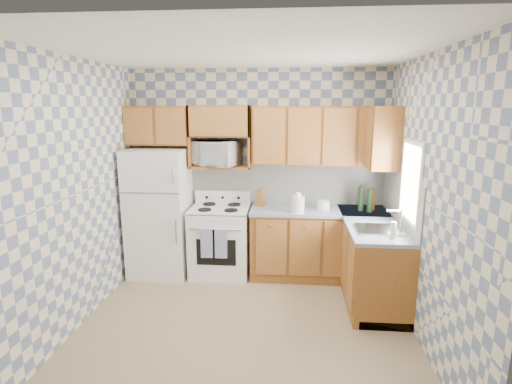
% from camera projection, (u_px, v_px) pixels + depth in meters
% --- Properties ---
extents(floor, '(3.40, 3.40, 0.00)m').
position_uv_depth(floor, '(245.00, 325.00, 4.14)').
color(floor, '#8A7858').
rests_on(floor, ground).
extents(back_wall, '(3.40, 0.02, 2.70)m').
position_uv_depth(back_wall, '(258.00, 171.00, 5.41)').
color(back_wall, slate).
rests_on(back_wall, ground).
extents(right_wall, '(0.02, 3.20, 2.70)m').
position_uv_depth(right_wall, '(426.00, 202.00, 3.71)').
color(right_wall, slate).
rests_on(right_wall, ground).
extents(backsplash_back, '(2.60, 0.02, 0.56)m').
position_uv_depth(backsplash_back, '(287.00, 183.00, 5.40)').
color(backsplash_back, silver).
rests_on(backsplash_back, back_wall).
extents(backsplash_right, '(0.02, 1.60, 0.56)m').
position_uv_depth(backsplash_right, '(400.00, 198.00, 4.52)').
color(backsplash_right, silver).
rests_on(backsplash_right, right_wall).
extents(refrigerator, '(0.75, 0.70, 1.68)m').
position_uv_depth(refrigerator, '(160.00, 212.00, 5.28)').
color(refrigerator, white).
rests_on(refrigerator, floor).
extents(stove_body, '(0.76, 0.65, 0.90)m').
position_uv_depth(stove_body, '(221.00, 241.00, 5.32)').
color(stove_body, white).
rests_on(stove_body, floor).
extents(cooktop, '(0.76, 0.65, 0.02)m').
position_uv_depth(cooktop, '(220.00, 209.00, 5.23)').
color(cooktop, silver).
rests_on(cooktop, stove_body).
extents(backguard, '(0.76, 0.08, 0.17)m').
position_uv_depth(backguard, '(223.00, 197.00, 5.47)').
color(backguard, white).
rests_on(backguard, cooktop).
extents(dish_towel_left, '(0.18, 0.02, 0.38)m').
position_uv_depth(dish_towel_left, '(208.00, 243.00, 4.97)').
color(dish_towel_left, navy).
rests_on(dish_towel_left, stove_body).
extents(dish_towel_right, '(0.18, 0.02, 0.38)m').
position_uv_depth(dish_towel_right, '(220.00, 244.00, 4.96)').
color(dish_towel_right, navy).
rests_on(dish_towel_right, stove_body).
extents(base_cabinets_back, '(1.75, 0.60, 0.88)m').
position_uv_depth(base_cabinets_back, '(318.00, 244.00, 5.24)').
color(base_cabinets_back, brown).
rests_on(base_cabinets_back, floor).
extents(base_cabinets_right, '(0.60, 1.60, 0.88)m').
position_uv_depth(base_cabinets_right, '(370.00, 260.00, 4.71)').
color(base_cabinets_right, brown).
rests_on(base_cabinets_right, floor).
extents(countertop_back, '(1.77, 0.63, 0.04)m').
position_uv_depth(countertop_back, '(319.00, 211.00, 5.14)').
color(countertop_back, slate).
rests_on(countertop_back, base_cabinets_back).
extents(countertop_right, '(0.63, 1.60, 0.04)m').
position_uv_depth(countertop_right, '(372.00, 223.00, 4.61)').
color(countertop_right, slate).
rests_on(countertop_right, base_cabinets_right).
extents(upper_cabinets_back, '(1.75, 0.33, 0.74)m').
position_uv_depth(upper_cabinets_back, '(321.00, 136.00, 5.07)').
color(upper_cabinets_back, brown).
rests_on(upper_cabinets_back, back_wall).
extents(upper_cabinets_fridge, '(0.82, 0.33, 0.50)m').
position_uv_depth(upper_cabinets_fridge, '(159.00, 125.00, 5.22)').
color(upper_cabinets_fridge, brown).
rests_on(upper_cabinets_fridge, back_wall).
extents(upper_cabinets_right, '(0.33, 0.70, 0.74)m').
position_uv_depth(upper_cabinets_right, '(381.00, 137.00, 4.84)').
color(upper_cabinets_right, brown).
rests_on(upper_cabinets_right, right_wall).
extents(microwave_shelf, '(0.80, 0.33, 0.03)m').
position_uv_depth(microwave_shelf, '(221.00, 167.00, 5.27)').
color(microwave_shelf, brown).
rests_on(microwave_shelf, back_wall).
extents(microwave, '(0.69, 0.58, 0.33)m').
position_uv_depth(microwave, '(216.00, 153.00, 5.24)').
color(microwave, white).
rests_on(microwave, microwave_shelf).
extents(sink, '(0.48, 0.40, 0.03)m').
position_uv_depth(sink, '(379.00, 230.00, 4.27)').
color(sink, '#B7B7BC').
rests_on(sink, countertop_right).
extents(window, '(0.02, 0.66, 0.86)m').
position_uv_depth(window, '(411.00, 182.00, 4.13)').
color(window, white).
rests_on(window, right_wall).
extents(bottle_0, '(0.07, 0.07, 0.31)m').
position_uv_depth(bottle_0, '(361.00, 199.00, 5.03)').
color(bottle_0, black).
rests_on(bottle_0, countertop_back).
extents(bottle_1, '(0.07, 0.07, 0.29)m').
position_uv_depth(bottle_1, '(370.00, 201.00, 4.97)').
color(bottle_1, black).
rests_on(bottle_1, countertop_back).
extents(bottle_2, '(0.07, 0.07, 0.27)m').
position_uv_depth(bottle_2, '(372.00, 200.00, 5.07)').
color(bottle_2, '#5C2D08').
rests_on(bottle_2, countertop_back).
extents(knife_block, '(0.13, 0.13, 0.22)m').
position_uv_depth(knife_block, '(260.00, 198.00, 5.28)').
color(knife_block, brown).
rests_on(knife_block, countertop_back).
extents(electric_kettle, '(0.16, 0.16, 0.21)m').
position_uv_depth(electric_kettle, '(298.00, 205.00, 4.95)').
color(electric_kettle, white).
rests_on(electric_kettle, countertop_back).
extents(food_containers, '(0.17, 0.17, 0.11)m').
position_uv_depth(food_containers, '(323.00, 205.00, 5.11)').
color(food_containers, silver).
rests_on(food_containers, countertop_back).
extents(soap_bottle, '(0.06, 0.06, 0.17)m').
position_uv_depth(soap_bottle, '(393.00, 230.00, 4.00)').
color(soap_bottle, silver).
rests_on(soap_bottle, countertop_right).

